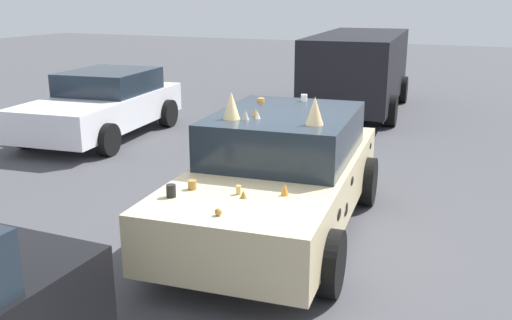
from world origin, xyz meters
The scene contains 4 objects.
ground_plane centered at (0.00, 0.00, 0.00)m, with size 60.00×60.00×0.00m, color #47474C.
art_car_decorated centered at (0.07, 0.01, 0.75)m, with size 4.48×2.36×1.79m.
parked_van_near_right centered at (8.11, 1.00, 1.10)m, with size 5.39×2.59×1.94m.
parked_sedan_behind_left centered at (3.27, 5.21, 0.68)m, with size 4.27×2.35×1.34m.
Camera 1 is at (-6.19, -2.40, 2.86)m, focal length 39.92 mm.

